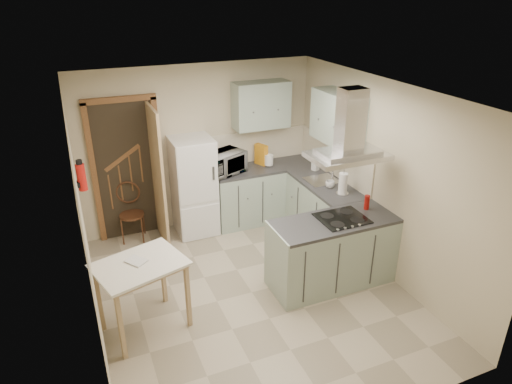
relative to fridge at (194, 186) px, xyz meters
name	(u,v)px	position (x,y,z in m)	size (l,w,h in m)	color
floor	(252,292)	(0.20, -1.80, -0.75)	(4.20, 4.20, 0.00)	tan
ceiling	(251,93)	(0.20, -1.80, 1.75)	(4.20, 4.20, 0.00)	silver
back_wall	(199,147)	(0.20, 0.30, 0.50)	(3.60, 3.60, 0.00)	#C0B495
left_wall	(85,233)	(-1.60, -1.80, 0.50)	(4.20, 4.20, 0.00)	#C0B495
right_wall	(382,179)	(2.00, -1.80, 0.50)	(4.20, 4.20, 0.00)	#C0B495
doorway	(128,170)	(-0.90, 0.27, 0.30)	(1.10, 0.12, 2.10)	brown
fridge	(194,186)	(0.00, 0.00, 0.00)	(0.60, 0.60, 1.50)	white
counter_back	(247,195)	(0.86, 0.00, -0.30)	(1.08, 0.60, 0.90)	#9EB2A0
counter_right	(314,203)	(1.70, -0.68, -0.30)	(0.60, 1.95, 0.90)	#9EB2A0
splashback	(257,146)	(1.16, 0.29, 0.40)	(1.68, 0.02, 0.50)	beige
wall_cabinet_back	(261,105)	(1.15, 0.12, 1.10)	(0.85, 0.35, 0.70)	#9EB2A0
wall_cabinet_right	(338,118)	(1.82, -0.95, 1.10)	(0.35, 0.90, 0.70)	#9EB2A0
peninsula	(332,252)	(1.22, -1.98, -0.30)	(1.55, 0.65, 0.90)	#9EB2A0
hob	(342,218)	(1.32, -1.98, 0.16)	(0.58, 0.50, 0.01)	black
extractor_hood	(348,156)	(1.32, -1.98, 0.97)	(0.90, 0.55, 0.10)	silver
sink	(322,180)	(1.70, -0.85, 0.16)	(0.45, 0.40, 0.01)	silver
fire_extinguisher	(81,177)	(-1.54, -0.90, 0.75)	(0.10, 0.10, 0.32)	#B2140F
drop_leaf_table	(143,296)	(-1.13, -1.93, -0.33)	(0.90, 0.68, 0.85)	tan
bentwood_chair	(132,215)	(-0.94, 0.11, -0.35)	(0.36, 0.36, 0.81)	#52361B
microwave	(224,163)	(0.48, -0.02, 0.32)	(0.60, 0.40, 0.33)	black
kettle	(269,160)	(1.23, -0.01, 0.25)	(0.14, 0.14, 0.20)	white
cereal_box	(261,155)	(1.15, 0.10, 0.31)	(0.09, 0.22, 0.33)	orange
soap_bottle	(315,164)	(1.81, -0.45, 0.25)	(0.09, 0.09, 0.20)	silver
paper_towel	(343,183)	(1.73, -1.35, 0.30)	(0.12, 0.12, 0.31)	white
cup	(330,184)	(1.68, -1.12, 0.20)	(0.13, 0.13, 0.10)	silver
red_bottle	(367,202)	(1.75, -1.87, 0.24)	(0.07, 0.07, 0.19)	#A0130D
book	(130,261)	(-1.22, -1.92, 0.14)	(0.16, 0.21, 0.10)	#A7373F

